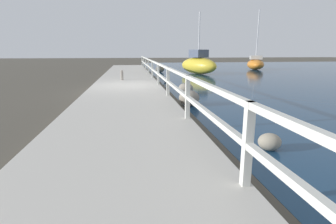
% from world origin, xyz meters
% --- Properties ---
extents(ground_plane, '(120.00, 120.00, 0.00)m').
position_xyz_m(ground_plane, '(0.00, 0.00, 0.00)').
color(ground_plane, '#4C473D').
extents(dock_walkway, '(3.22, 36.00, 0.29)m').
position_xyz_m(dock_walkway, '(0.00, 0.00, 0.14)').
color(dock_walkway, beige).
rests_on(dock_walkway, ground).
extents(railing, '(0.10, 32.50, 1.03)m').
position_xyz_m(railing, '(1.51, -0.00, 0.99)').
color(railing, silver).
rests_on(railing, dock_walkway).
extents(boulder_far_strip, '(0.76, 0.69, 0.57)m').
position_xyz_m(boulder_far_strip, '(2.81, 10.69, 0.29)').
color(boulder_far_strip, '#666056').
rests_on(boulder_far_strip, ground).
extents(boulder_upstream, '(0.72, 0.64, 0.54)m').
position_xyz_m(boulder_upstream, '(2.19, -3.67, 0.27)').
color(boulder_upstream, gray).
rests_on(boulder_upstream, ground).
extents(boulder_near_dock, '(0.44, 0.40, 0.33)m').
position_xyz_m(boulder_near_dock, '(2.79, -8.01, 0.17)').
color(boulder_near_dock, gray).
rests_on(boulder_near_dock, ground).
extents(boulder_water_edge, '(0.65, 0.59, 0.49)m').
position_xyz_m(boulder_water_edge, '(2.60, -1.20, 0.25)').
color(boulder_water_edge, gray).
rests_on(boulder_water_edge, ground).
extents(boulder_downstream, '(0.38, 0.34, 0.28)m').
position_xyz_m(boulder_downstream, '(2.38, 3.34, 0.14)').
color(boulder_downstream, slate).
rests_on(boulder_downstream, ground).
extents(mooring_bollard, '(0.17, 0.17, 0.56)m').
position_xyz_m(mooring_bollard, '(-0.26, 2.36, 0.57)').
color(mooring_bollard, gray).
rests_on(mooring_bollard, dock_walkway).
extents(sailboat_yellow, '(3.09, 4.34, 4.87)m').
position_xyz_m(sailboat_yellow, '(5.77, 8.77, 0.77)').
color(sailboat_yellow, gold).
rests_on(sailboat_yellow, water_surface).
extents(sailboat_orange, '(2.69, 3.91, 5.74)m').
position_xyz_m(sailboat_orange, '(12.78, 12.86, 0.59)').
color(sailboat_orange, orange).
rests_on(sailboat_orange, water_surface).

